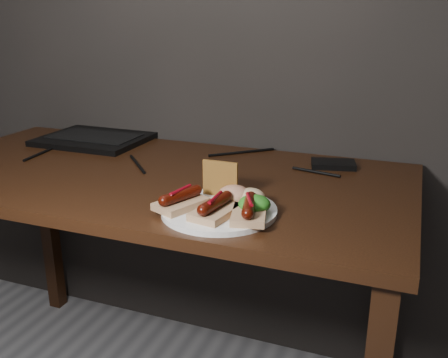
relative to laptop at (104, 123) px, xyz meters
name	(u,v)px	position (x,y,z in m)	size (l,w,h in m)	color
desk	(153,203)	(0.35, -0.30, -0.14)	(1.40, 0.70, 0.75)	#371D0D
laptop	(104,123)	(0.00, 0.00, 0.00)	(0.35, 0.37, 0.25)	black
hard_drive	(333,164)	(0.81, -0.06, -0.04)	(0.12, 0.08, 0.02)	black
desk_cables	(174,158)	(0.35, -0.16, -0.05)	(0.92, 0.40, 0.01)	black
plate	(219,210)	(0.63, -0.50, -0.04)	(0.26, 0.26, 0.01)	white
bread_sausage_left	(181,200)	(0.55, -0.53, -0.02)	(0.11, 0.13, 0.04)	tan
bread_sausage_center	(215,208)	(0.64, -0.55, -0.02)	(0.09, 0.13, 0.04)	tan
bread_sausage_right	(249,210)	(0.71, -0.53, -0.02)	(0.10, 0.13, 0.04)	tan
crispbread	(220,179)	(0.61, -0.43, 0.00)	(0.09, 0.01, 0.09)	#A4732D
salad_greens	(254,204)	(0.71, -0.50, -0.02)	(0.07, 0.07, 0.04)	#1F5B12
salsa_mound	(234,194)	(0.65, -0.46, -0.02)	(0.07, 0.07, 0.04)	maroon
coleslaw_mound	(251,196)	(0.69, -0.45, -0.02)	(0.06, 0.06, 0.04)	beige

